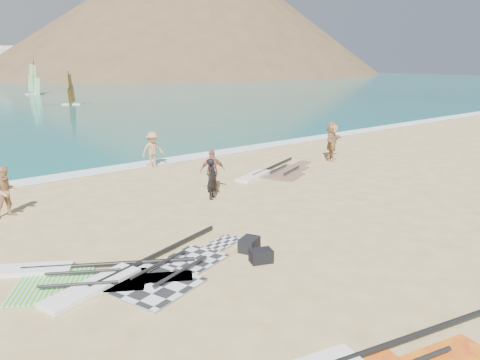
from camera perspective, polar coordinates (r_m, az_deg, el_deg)
ground at (r=12.86m, az=7.48°, el=-8.59°), size 300.00×300.00×0.00m
surf_line at (r=22.68m, az=-15.66°, el=1.17°), size 300.00×1.20×0.04m
headland_main at (r=166.91m, az=-5.18°, el=12.70°), size 143.00×143.00×45.00m
headland_minor at (r=196.22m, az=1.83°, el=13.01°), size 70.00×70.00×28.00m
rig_grey at (r=11.60m, az=-11.65°, el=-11.18°), size 5.79×3.22×0.20m
rig_green at (r=12.02m, az=-20.55°, el=-10.91°), size 4.62×3.82×0.20m
rig_orange at (r=21.20m, az=4.04°, el=0.90°), size 5.40×3.27×0.20m
gear_bag_near at (r=12.71m, az=1.12°, el=-7.85°), size 0.70×0.62×0.37m
gear_bag_far at (r=12.06m, az=2.59°, el=-9.23°), size 0.66×0.57×0.33m
person_wetsuit at (r=17.22m, az=-3.42°, el=0.14°), size 0.66×0.63×1.51m
beachgoer_left at (r=16.98m, az=-26.58°, el=-1.29°), size 0.91×0.76×1.69m
beachgoer_mid at (r=22.61m, az=-10.59°, el=3.64°), size 1.16×0.73×1.72m
beachgoer_back at (r=18.19m, az=-3.37°, el=1.14°), size 1.04×0.81×1.65m
beachgoer_right at (r=24.32m, az=11.14°, el=4.70°), size 1.92×1.34×1.99m
windsurfer_centre at (r=57.14m, az=-19.92°, el=9.76°), size 2.03×2.07×3.81m
windsurfer_right at (r=76.34m, az=-23.79°, el=10.55°), size 2.77×3.15×4.86m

